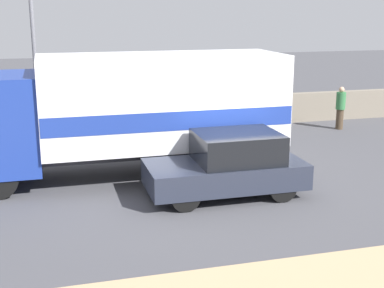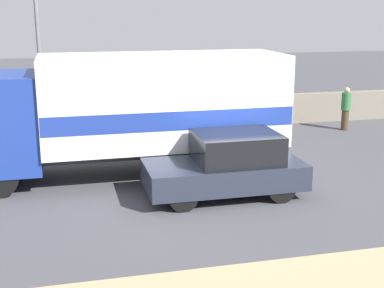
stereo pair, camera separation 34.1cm
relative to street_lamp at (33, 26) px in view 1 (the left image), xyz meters
name	(u,v)px [view 1 (the left image)]	position (x,y,z in m)	size (l,w,h in m)	color
ground_plane	(234,192)	(4.77, -6.93, -3.96)	(80.00, 80.00, 0.00)	#47474C
stone_wall_backdrop	(169,114)	(4.77, 0.56, -3.37)	(60.00, 0.35, 1.18)	gray
street_lamp	(33,26)	(0.00, 0.00, 0.00)	(0.56, 0.28, 6.82)	slate
box_truck	(132,109)	(2.52, -4.91, -2.07)	(8.74, 2.54, 3.33)	navy
car_hatchback	(229,165)	(4.55, -7.15, -3.18)	(3.89, 1.79, 1.59)	#282D3D
pedestrian	(340,107)	(11.13, -1.15, -3.11)	(0.36, 0.36, 1.64)	#473828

